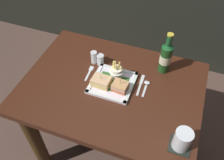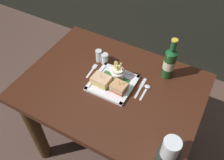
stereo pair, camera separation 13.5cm
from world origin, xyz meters
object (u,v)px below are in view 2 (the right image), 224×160
sandwich_half_left (101,80)px  salt_shaker (99,56)px  fries_cup (118,71)px  water_glass (170,149)px  dining_table (111,104)px  square_plate (113,83)px  sandwich_half_right (119,87)px  pepper_shaker (105,59)px  beer_bottle (170,62)px  spoon (146,88)px  fork (92,70)px  knife (141,87)px

sandwich_half_left → salt_shaker: bearing=124.6°
fries_cup → water_glass: fries_cup is taller
fries_cup → salt_shaker: bearing=155.3°
dining_table → water_glass: size_ratio=9.35×
sandwich_half_left → water_glass: 0.53m
square_plate → salt_shaker: size_ratio=2.95×
fries_cup → salt_shaker: size_ratio=1.43×
sandwich_half_right → pepper_shaker: (-0.18, 0.16, -0.00)m
square_plate → beer_bottle: beer_bottle is taller
spoon → fork: bearing=-176.8°
beer_bottle → spoon: (-0.06, -0.16, -0.10)m
spoon → salt_shaker: bearing=168.4°
sandwich_half_left → fork: 0.13m
fork → fries_cup: bearing=4.2°
beer_bottle → pepper_shaker: (-0.38, -0.08, -0.07)m
sandwich_half_right → salt_shaker: (-0.23, 0.16, 0.00)m
square_plate → sandwich_half_left: size_ratio=2.28×
sandwich_half_left → beer_bottle: beer_bottle is taller
sandwich_half_right → fries_cup: fries_cup is taller
salt_shaker → fries_cup: bearing=-24.7°
beer_bottle → spoon: beer_bottle is taller
water_glass → spoon: size_ratio=0.91×
sandwich_half_right → knife: sandwich_half_right is taller
sandwich_half_right → knife: size_ratio=0.54×
beer_bottle → salt_shaker: beer_bottle is taller
square_plate → pepper_shaker: bearing=134.3°
sandwich_half_left → fork: size_ratio=0.85×
fork → spoon: bearing=3.2°
square_plate → fries_cup: bearing=84.1°
sandwich_half_right → beer_bottle: bearing=52.1°
salt_shaker → sandwich_half_right: bearing=-35.9°
sandwich_half_left → sandwich_half_right: 0.11m
sandwich_half_left → fork: bearing=146.0°
square_plate → knife: (0.15, 0.05, -0.01)m
square_plate → water_glass: 0.50m
salt_shaker → pepper_shaker: size_ratio=1.18×
fork → beer_bottle: bearing=23.1°
spoon → pepper_shaker: (-0.31, 0.07, 0.03)m
beer_bottle → knife: 0.21m
water_glass → spoon: (-0.24, 0.31, -0.05)m
beer_bottle → spoon: 0.20m
dining_table → fries_cup: (0.01, 0.06, 0.24)m
dining_table → sandwich_half_left: bearing=-161.6°
square_plate → knife: bearing=19.4°
fries_cup → spoon: fries_cup is taller
dining_table → square_plate: bearing=85.4°
fork → salt_shaker: salt_shaker is taller
fries_cup → water_glass: bearing=-35.7°
dining_table → water_glass: (0.43, -0.24, 0.23)m
fries_cup → dining_table: bearing=-95.6°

